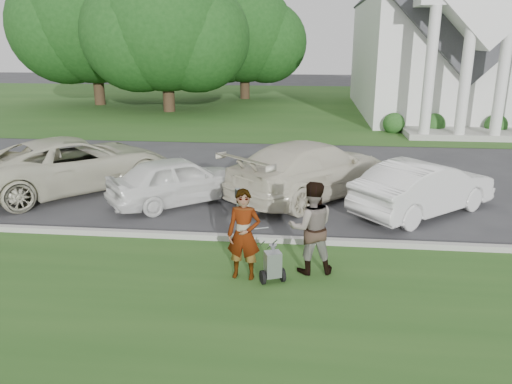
% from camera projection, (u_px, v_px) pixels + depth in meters
% --- Properties ---
extents(ground, '(120.00, 120.00, 0.00)m').
position_uv_depth(ground, '(252.00, 251.00, 11.18)').
color(ground, '#333335').
rests_on(ground, ground).
extents(grass_strip, '(80.00, 7.00, 0.01)m').
position_uv_depth(grass_strip, '(231.00, 323.00, 8.33)').
color(grass_strip, '#264F1B').
rests_on(grass_strip, ground).
extents(church_lawn, '(80.00, 30.00, 0.01)m').
position_uv_depth(church_lawn, '(293.00, 104.00, 36.85)').
color(church_lawn, '#264F1B').
rests_on(church_lawn, ground).
extents(curb, '(80.00, 0.18, 0.15)m').
position_uv_depth(curb, '(254.00, 239.00, 11.68)').
color(curb, '#9E9E93').
rests_on(curb, ground).
extents(church, '(9.19, 19.00, 24.10)m').
position_uv_depth(church, '(440.00, 16.00, 30.51)').
color(church, white).
rests_on(church, ground).
extents(tree_left, '(10.63, 8.40, 9.71)m').
position_uv_depth(tree_left, '(165.00, 30.00, 31.41)').
color(tree_left, '#332316').
rests_on(tree_left, ground).
extents(tree_far, '(11.64, 9.20, 10.73)m').
position_uv_depth(tree_far, '(93.00, 22.00, 34.70)').
color(tree_far, '#332316').
rests_on(tree_far, ground).
extents(tree_back, '(9.61, 7.60, 8.89)m').
position_uv_depth(tree_back, '(244.00, 37.00, 38.72)').
color(tree_back, '#332316').
rests_on(tree_back, ground).
extents(striping_cart, '(0.70, 1.00, 0.86)m').
position_uv_depth(striping_cart, '(273.00, 265.00, 9.64)').
color(striping_cart, black).
rests_on(striping_cart, ground).
extents(person_left, '(0.69, 0.48, 1.81)m').
position_uv_depth(person_left, '(244.00, 235.00, 9.68)').
color(person_left, '#999999').
rests_on(person_left, ground).
extents(person_right, '(1.03, 0.87, 1.90)m').
position_uv_depth(person_right, '(311.00, 228.00, 9.91)').
color(person_right, '#999999').
rests_on(person_right, ground).
extents(parking_meter_near, '(0.10, 0.09, 1.43)m').
position_uv_depth(parking_meter_near, '(238.00, 211.00, 11.06)').
color(parking_meter_near, '#989BA0').
rests_on(parking_meter_near, ground).
extents(car_a, '(6.12, 6.22, 1.66)m').
position_uv_depth(car_a, '(75.00, 164.00, 15.60)').
color(car_a, beige).
rests_on(car_a, ground).
extents(car_b, '(4.17, 3.80, 1.38)m').
position_uv_depth(car_b, '(179.00, 180.00, 14.30)').
color(car_b, white).
rests_on(car_b, ground).
extents(car_c, '(5.59, 5.89, 1.68)m').
position_uv_depth(car_c, '(312.00, 169.00, 14.90)').
color(car_c, beige).
rests_on(car_c, ground).
extents(car_d, '(4.34, 4.04, 1.45)m').
position_uv_depth(car_d, '(424.00, 187.00, 13.44)').
color(car_d, silver).
rests_on(car_d, ground).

